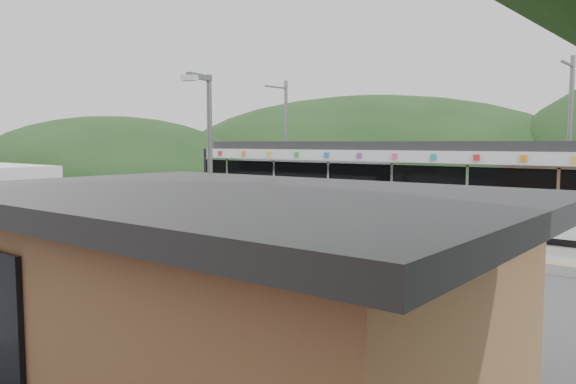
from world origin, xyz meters
The scene contains 9 objects.
ground centered at (0.00, 0.00, 0.00)m, with size 120.00×120.00×0.00m, color #4C4C4F.
hills centered at (6.19, 5.29, 0.00)m, with size 146.00×149.00×26.00m.
platform centered at (0.00, 3.30, 0.15)m, with size 26.00×3.20×0.30m, color #9E9E99.
yellow_line centered at (0.00, 2.00, 0.30)m, with size 26.00×0.10×0.01m, color yellow.
train centered at (1.13, 6.00, 2.06)m, with size 20.44×3.01×3.74m.
catenary_mast_west centered at (-7.00, 8.56, 3.65)m, with size 0.18×1.80×7.00m.
catenary_mast_east centered at (7.00, 8.56, 3.65)m, with size 0.18×1.80×7.00m.
station_shelter centered at (6.00, -9.01, 1.55)m, with size 9.20×6.20×3.00m.
lamp_post centered at (2.45, -6.04, 3.16)m, with size 0.38×0.98×5.27m.
Camera 1 is at (12.08, -15.02, 3.71)m, focal length 35.00 mm.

